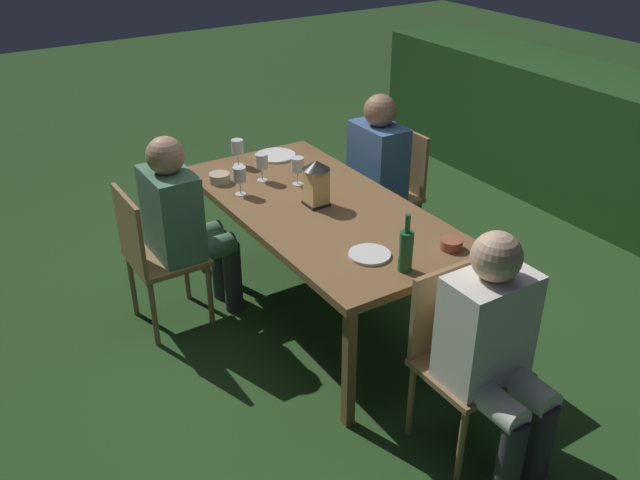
% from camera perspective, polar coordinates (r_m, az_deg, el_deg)
% --- Properties ---
extents(ground_plane, '(16.00, 16.00, 0.00)m').
position_cam_1_polar(ground_plane, '(4.23, 0.00, -6.13)').
color(ground_plane, '#26471E').
extents(dining_table, '(1.86, 0.91, 0.74)m').
position_cam_1_polar(dining_table, '(3.88, 0.00, 2.17)').
color(dining_table, brown).
rests_on(dining_table, ground).
extents(chair_side_right_a, '(0.42, 0.40, 0.87)m').
position_cam_1_polar(chair_side_right_a, '(4.72, 5.99, 4.39)').
color(chair_side_right_a, '#937047').
rests_on(chair_side_right_a, ground).
extents(person_in_blue, '(0.38, 0.47, 1.15)m').
position_cam_1_polar(person_in_blue, '(4.55, 4.12, 5.60)').
color(person_in_blue, '#426699').
rests_on(person_in_blue, ground).
extents(chair_head_far, '(0.40, 0.42, 0.87)m').
position_cam_1_polar(chair_head_far, '(3.20, 11.51, -9.05)').
color(chair_head_far, '#937047').
rests_on(chair_head_far, ground).
extents(person_in_cream, '(0.48, 0.38, 1.15)m').
position_cam_1_polar(person_in_cream, '(3.01, 14.32, -8.60)').
color(person_in_cream, white).
rests_on(person_in_cream, ground).
extents(chair_side_left_a, '(0.42, 0.40, 0.87)m').
position_cam_1_polar(chair_side_left_a, '(4.00, -13.58, -1.04)').
color(chair_side_left_a, '#937047').
rests_on(chair_side_left_a, ground).
extents(person_in_green, '(0.38, 0.47, 1.15)m').
position_cam_1_polar(person_in_green, '(3.98, -11.20, 1.59)').
color(person_in_green, '#4C7A5B').
rests_on(person_in_green, ground).
extents(lantern_centerpiece, '(0.15, 0.15, 0.27)m').
position_cam_1_polar(lantern_centerpiece, '(3.80, -0.31, 4.94)').
color(lantern_centerpiece, black).
rests_on(lantern_centerpiece, dining_table).
extents(green_bottle_on_table, '(0.07, 0.07, 0.29)m').
position_cam_1_polar(green_bottle_on_table, '(3.21, 7.11, -0.80)').
color(green_bottle_on_table, '#1E5B2D').
rests_on(green_bottle_on_table, dining_table).
extents(wine_glass_a, '(0.08, 0.08, 0.17)m').
position_cam_1_polar(wine_glass_a, '(4.38, -6.85, 7.59)').
color(wine_glass_a, silver).
rests_on(wine_glass_a, dining_table).
extents(wine_glass_b, '(0.08, 0.08, 0.17)m').
position_cam_1_polar(wine_glass_b, '(4.14, -4.85, 6.42)').
color(wine_glass_b, silver).
rests_on(wine_glass_b, dining_table).
extents(wine_glass_c, '(0.08, 0.08, 0.17)m').
position_cam_1_polar(wine_glass_c, '(3.97, -6.66, 5.31)').
color(wine_glass_c, silver).
rests_on(wine_glass_c, dining_table).
extents(wine_glass_d, '(0.08, 0.08, 0.17)m').
position_cam_1_polar(wine_glass_d, '(4.07, -1.88, 6.14)').
color(wine_glass_d, silver).
rests_on(wine_glass_d, dining_table).
extents(plate_a, '(0.21, 0.21, 0.01)m').
position_cam_1_polar(plate_a, '(3.36, 4.12, -1.22)').
color(plate_a, silver).
rests_on(plate_a, dining_table).
extents(plate_b, '(0.26, 0.26, 0.01)m').
position_cam_1_polar(plate_b, '(4.53, -3.69, 6.98)').
color(plate_b, white).
rests_on(plate_b, dining_table).
extents(bowl_olives, '(0.12, 0.12, 0.06)m').
position_cam_1_polar(bowl_olives, '(4.18, -8.31, 5.12)').
color(bowl_olives, '#BCAD8E').
rests_on(bowl_olives, dining_table).
extents(bowl_bread, '(0.11, 0.11, 0.05)m').
position_cam_1_polar(bowl_bread, '(3.47, 10.79, -0.31)').
color(bowl_bread, '#9E5138').
rests_on(bowl_bread, dining_table).
extents(hedge_backdrop, '(4.58, 0.73, 1.03)m').
position_cam_1_polar(hedge_backdrop, '(5.68, 23.14, 6.82)').
color(hedge_backdrop, '#234C1E').
rests_on(hedge_backdrop, ground).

